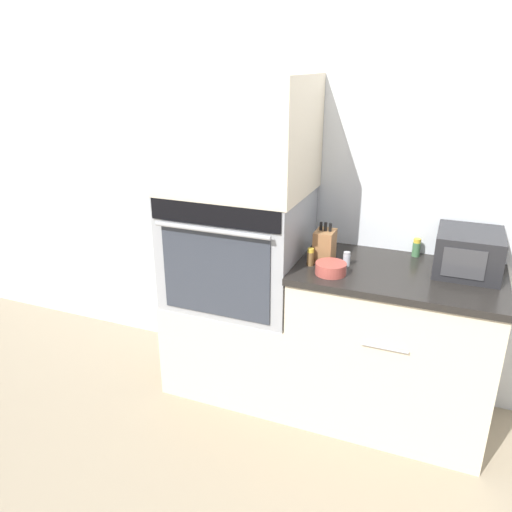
% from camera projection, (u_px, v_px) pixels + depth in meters
% --- Properties ---
extents(ground_plane, '(12.00, 12.00, 0.00)m').
position_uv_depth(ground_plane, '(282.00, 424.00, 2.76)').
color(ground_plane, gray).
extents(wall_back, '(8.00, 0.05, 2.50)m').
position_uv_depth(wall_back, '(322.00, 178.00, 2.85)').
color(wall_back, silver).
rests_on(wall_back, ground_plane).
extents(oven_cabinet_base, '(0.77, 0.60, 0.57)m').
position_uv_depth(oven_cabinet_base, '(240.00, 340.00, 3.05)').
color(oven_cabinet_base, beige).
rests_on(oven_cabinet_base, ground_plane).
extents(wall_oven, '(0.74, 0.64, 0.65)m').
position_uv_depth(wall_oven, '(238.00, 247.00, 2.83)').
color(wall_oven, '#9EA0A5').
rests_on(wall_oven, oven_cabinet_base).
extents(oven_cabinet_upper, '(0.77, 0.60, 0.60)m').
position_uv_depth(oven_cabinet_upper, '(237.00, 134.00, 2.60)').
color(oven_cabinet_upper, beige).
rests_on(oven_cabinet_upper, wall_oven).
extents(counter_unit, '(1.03, 0.63, 0.88)m').
position_uv_depth(counter_unit, '(390.00, 346.00, 2.68)').
color(counter_unit, beige).
rests_on(counter_unit, ground_plane).
extents(microwave, '(0.31, 0.35, 0.21)m').
position_uv_depth(microwave, '(468.00, 252.00, 2.48)').
color(microwave, '#232326').
rests_on(microwave, counter_unit).
extents(knife_block, '(0.10, 0.13, 0.21)m').
position_uv_depth(knife_block, '(325.00, 245.00, 2.63)').
color(knife_block, olive).
rests_on(knife_block, counter_unit).
extents(bowl, '(0.15, 0.15, 0.06)m').
position_uv_depth(bowl, '(331.00, 268.00, 2.48)').
color(bowl, '#B24C42').
rests_on(bowl, counter_unit).
extents(condiment_jar_near, '(0.04, 0.04, 0.10)m').
position_uv_depth(condiment_jar_near, '(416.00, 248.00, 2.70)').
color(condiment_jar_near, '#427047').
rests_on(condiment_jar_near, counter_unit).
extents(condiment_jar_mid, '(0.04, 0.04, 0.07)m').
position_uv_depth(condiment_jar_mid, '(347.00, 259.00, 2.58)').
color(condiment_jar_mid, silver).
rests_on(condiment_jar_mid, counter_unit).
extents(condiment_jar_far, '(0.04, 0.04, 0.09)m').
position_uv_depth(condiment_jar_far, '(310.00, 257.00, 2.58)').
color(condiment_jar_far, brown).
rests_on(condiment_jar_far, counter_unit).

